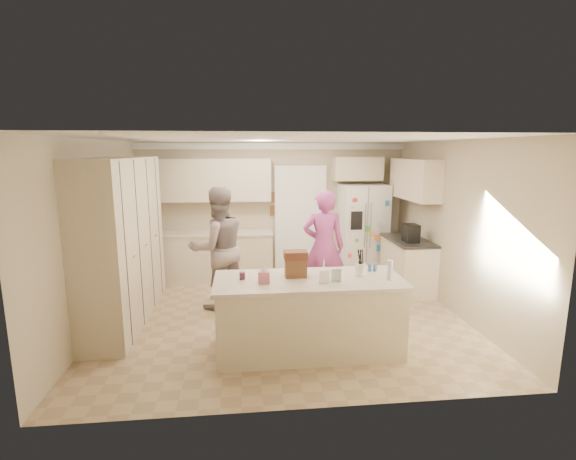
{
  "coord_description": "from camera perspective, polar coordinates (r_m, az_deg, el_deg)",
  "views": [
    {
      "loc": [
        -0.56,
        -5.87,
        2.44
      ],
      "look_at": [
        0.1,
        0.35,
        1.25
      ],
      "focal_mm": 26.0,
      "sensor_mm": 36.0,
      "label": 1
    }
  ],
  "objects": [
    {
      "name": "wall_left",
      "position": [
        6.32,
        -24.85,
        -0.63
      ],
      "size": [
        0.02,
        4.6,
        2.6
      ],
      "primitive_type": "cube",
      "color": "#BAAB8D",
      "rests_on": "ground"
    },
    {
      "name": "fridge_handle_r",
      "position": [
        8.04,
        11.18,
        0.6
      ],
      "size": [
        0.02,
        0.02,
        0.85
      ],
      "primitive_type": "cylinder",
      "color": "silver",
      "rests_on": "refrigerator"
    },
    {
      "name": "fridge_handle_l",
      "position": [
        8.01,
        10.5,
        0.59
      ],
      "size": [
        0.02,
        0.02,
        0.85
      ],
      "primitive_type": "cylinder",
      "color": "silver",
      "rests_on": "refrigerator"
    },
    {
      "name": "wall_back",
      "position": [
        8.28,
        -2.12,
        2.84
      ],
      "size": [
        5.2,
        0.02,
        2.6
      ],
      "primitive_type": "cube",
      "color": "#BAAB8D",
      "rests_on": "ground"
    },
    {
      "name": "right_base_cab",
      "position": [
        7.71,
        16.01,
        -4.7
      ],
      "size": [
        0.6,
        1.2,
        0.88
      ],
      "primitive_type": "cube",
      "color": "beige",
      "rests_on": "floor"
    },
    {
      "name": "doorway_opening",
      "position": [
        8.35,
        1.67,
        1.17
      ],
      "size": [
        0.9,
        0.06,
        2.1
      ],
      "primitive_type": "cube",
      "color": "black",
      "rests_on": "floor"
    },
    {
      "name": "teen_boy",
      "position": [
        6.56,
        -9.52,
        -2.47
      ],
      "size": [
        1.13,
        1.02,
        1.91
      ],
      "primitive_type": "imported",
      "rotation": [
        0.0,
        0.0,
        3.53
      ],
      "color": "gray",
      "rests_on": "floor"
    },
    {
      "name": "back_upper_cab",
      "position": [
        8.04,
        -10.32,
        6.74
      ],
      "size": [
        2.2,
        0.35,
        0.8
      ],
      "primitive_type": "cube",
      "color": "beige",
      "rests_on": "wall_back"
    },
    {
      "name": "water_bottle",
      "position": [
        5.12,
        13.76,
        -5.35
      ],
      "size": [
        0.07,
        0.07,
        0.24
      ],
      "primitive_type": "cylinder",
      "color": "silver",
      "rests_on": "island_top"
    },
    {
      "name": "right_countertop",
      "position": [
        7.6,
        16.12,
        -1.36
      ],
      "size": [
        0.63,
        1.24,
        0.04
      ],
      "primitive_type": "cube",
      "color": "#2D2B28",
      "rests_on": "right_base_cab"
    },
    {
      "name": "teen_girl",
      "position": [
        6.76,
        4.91,
        -2.28
      ],
      "size": [
        0.73,
        0.54,
        1.84
      ],
      "primitive_type": "imported",
      "rotation": [
        0.0,
        0.0,
        2.98
      ],
      "color": "#B84A9D",
      "rests_on": "floor"
    },
    {
      "name": "dollhouse_roof",
      "position": [
        5.07,
        1.05,
        -3.46
      ],
      "size": [
        0.28,
        0.2,
        0.1
      ],
      "primitive_type": "cube",
      "color": "#592D1E",
      "rests_on": "dollhouse_body"
    },
    {
      "name": "floor",
      "position": [
        6.39,
        -0.57,
        -11.78
      ],
      "size": [
        5.2,
        4.6,
        0.02
      ],
      "primitive_type": "cube",
      "color": "tan",
      "rests_on": "ground"
    },
    {
      "name": "tissue_box",
      "position": [
        4.9,
        -3.34,
        -6.41
      ],
      "size": [
        0.13,
        0.13,
        0.14
      ],
      "primitive_type": "cube",
      "color": "#C1627B",
      "rests_on": "island_top"
    },
    {
      "name": "wall_frame_lower",
      "position": [
        8.25,
        -1.97,
        2.67
      ],
      "size": [
        0.15,
        0.02,
        0.2
      ],
      "primitive_type": "cube",
      "color": "brown",
      "rests_on": "wall_back"
    },
    {
      "name": "island_top",
      "position": [
        5.07,
        2.88,
        -6.92
      ],
      "size": [
        2.28,
        0.96,
        0.05
      ],
      "primitive_type": "cube",
      "color": "beige",
      "rests_on": "island_base"
    },
    {
      "name": "shaker_pepper",
      "position": [
        5.46,
        11.82,
        -5.08
      ],
      "size": [
        0.05,
        0.05,
        0.09
      ],
      "primitive_type": "cylinder",
      "color": "#355D98",
      "rests_on": "island_top"
    },
    {
      "name": "ceiling",
      "position": [
        5.9,
        -0.62,
        12.41
      ],
      "size": [
        5.2,
        4.6,
        0.02
      ],
      "primitive_type": "cube",
      "color": "white",
      "rests_on": "wall_back"
    },
    {
      "name": "shaker_salt",
      "position": [
        5.44,
        11.12,
        -5.12
      ],
      "size": [
        0.05,
        0.05,
        0.09
      ],
      "primitive_type": "cylinder",
      "color": "#355D98",
      "rests_on": "island_top"
    },
    {
      "name": "back_countertop",
      "position": [
        8.04,
        -10.15,
        -0.46
      ],
      "size": [
        2.24,
        0.63,
        0.04
      ],
      "primitive_type": "cube",
      "color": "beige",
      "rests_on": "back_base_cab"
    },
    {
      "name": "over_fridge_cab",
      "position": [
        8.31,
        9.48,
        8.27
      ],
      "size": [
        0.95,
        0.35,
        0.45
      ],
      "primitive_type": "cube",
      "color": "beige",
      "rests_on": "wall_back"
    },
    {
      "name": "back_base_cab",
      "position": [
        8.15,
        -10.04,
        -3.62
      ],
      "size": [
        2.2,
        0.6,
        0.88
      ],
      "primitive_type": "cube",
      "color": "beige",
      "rests_on": "floor"
    },
    {
      "name": "utensil_crock",
      "position": [
        5.23,
        9.89,
        -5.38
      ],
      "size": [
        0.13,
        0.13,
        0.15
      ],
      "primitive_type": "cylinder",
      "color": "white",
      "rests_on": "island_top"
    },
    {
      "name": "refrigerator",
      "position": [
        8.4,
        10.08,
        0.03
      ],
      "size": [
        0.93,
        0.74,
        1.8
      ],
      "primitive_type": "cube",
      "rotation": [
        0.0,
        0.0,
        0.05
      ],
      "color": "white",
      "rests_on": "floor"
    },
    {
      "name": "wall_front",
      "position": [
        3.78,
        2.77,
        -6.78
      ],
      "size": [
        5.2,
        0.02,
        2.6
      ],
      "primitive_type": "cube",
      "color": "#BAAB8D",
      "rests_on": "ground"
    },
    {
      "name": "wall_frame_upper",
      "position": [
        8.21,
        -1.98,
        4.53
      ],
      "size": [
        0.15,
        0.02,
        0.2
      ],
      "primitive_type": "cube",
      "color": "brown",
      "rests_on": "wall_back"
    },
    {
      "name": "crown_back",
      "position": [
        8.15,
        -2.16,
        11.39
      ],
      "size": [
        5.2,
        0.08,
        0.12
      ],
      "primitive_type": "cube",
      "color": "white",
      "rests_on": "wall_back"
    },
    {
      "name": "pantry_bank",
      "position": [
        6.44,
        -21.59,
        -1.32
      ],
      "size": [
        0.6,
        2.6,
        2.35
      ],
      "primitive_type": "cube",
      "color": "beige",
      "rests_on": "floor"
    },
    {
      "name": "jam_jar",
      "position": [
        5.04,
        -6.28,
        -6.25
      ],
      "size": [
        0.07,
        0.07,
        0.09
      ],
      "primitive_type": "cylinder",
      "color": "#59263F",
      "rests_on": "island_top"
    },
    {
      "name": "dollhouse_body",
      "position": [
        5.11,
        1.05,
        -5.2
      ],
      "size": [
        0.26,
        0.18,
        0.22
      ],
      "primitive_type": "cube",
      "color": "brown",
      "rests_on": "island_top"
    },
    {
      "name": "fridge_dispenser",
      "position": [
        7.95,
        9.34,
        1.28
      ],
      "size": [
        0.22,
        0.03,
        0.35
      ],
      "primitive_type": "cube",
      "color": "black",
      "rests_on": "refrigerator"
    },
    {
      "name": "right_upper_cab",
      "position": [
        7.69,
        16.9,
        6.65
      ],
      "size": [
        0.35,
        1.5,
        0.7
      ],
      "primitive_type": "cube",
      "color": "beige",
      "rests_on": "wall_right"
    },
    {
      "name": "fridge_magnets",
      "position": [
        8.06,
        10.79,
        -0.45
      ],
      "size": [
        0.76,
        0.02,
        1.44
      ],
      "primitive_type": null,
      "color": "tan",
      "rests_on": "refrigerator"
    },
    {
      "name": "coffee_maker",
      "position": [
        7.37,
        16.48,
        -0.4
      ],
      "size": [
        0.22,
        0.28,
        0.3
      ],
      "primitive_type": "cube",
      "color": "black",
      "rests_on": "right_countertop"
    },
    {
      "name": "greeting_card_a",
      "position": [
        4.88,
        5.0,
        -6.38
      ],
      "size": [
        0.12,
        0.06,
        0.16
      ],
      "primitive_type": "cube",
      "rotation": [
        0.15,
        0.0,
        0.2
      ],
      "color": "white",
      "rests_on": "island_top"
    },
    {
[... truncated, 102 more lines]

